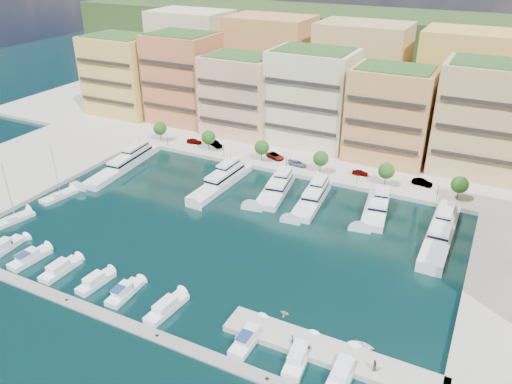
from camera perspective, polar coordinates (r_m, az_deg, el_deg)
ground at (r=100.44m, az=-3.69°, el=-4.60°), size 400.00×400.00×0.00m
north_quay at (r=151.72m, az=8.18°, el=6.48°), size 220.00×64.00×2.00m
hillside at (r=195.73m, az=12.94°, el=10.79°), size 240.00×40.00×58.00m
south_pontoon at (r=82.86m, az=-16.32°, el=-13.71°), size 72.00×2.20×0.35m
finger_pier at (r=74.83m, az=8.44°, el=-18.01°), size 32.00×5.00×2.00m
apartment_0 at (r=169.93m, az=-15.00°, el=12.79°), size 22.00×16.50×24.80m
apartment_1 at (r=157.90m, az=-8.34°, el=12.74°), size 20.00×16.50×26.80m
apartment_2 at (r=146.05m, az=-1.79°, el=11.02°), size 20.00×15.50×22.80m
apartment_3 at (r=139.03m, az=6.37°, el=10.68°), size 22.00×16.50×25.80m
apartment_4 at (r=131.77m, az=15.08°, el=8.54°), size 20.00×15.50×23.80m
apartment_5 at (r=131.02m, az=24.79°, el=7.55°), size 22.00×16.50×26.80m
backblock_0 at (r=181.28m, az=-7.31°, el=15.19°), size 26.00×18.00×30.00m
backblock_1 at (r=166.78m, az=1.61°, el=14.36°), size 26.00×18.00×30.00m
backblock_2 at (r=156.73m, az=11.84°, el=12.99°), size 26.00×18.00×30.00m
backblock_3 at (r=152.04m, az=22.92°, el=11.03°), size 26.00×18.00×30.00m
tree_0 at (r=144.14m, az=-10.92°, el=7.16°), size 3.80×3.80×5.65m
tree_1 at (r=135.42m, az=-5.46°, el=6.23°), size 3.80×3.80×5.65m
tree_2 at (r=128.12m, az=0.67°, el=5.11°), size 3.80×3.80×5.65m
tree_3 at (r=122.48m, az=7.42°, el=3.81°), size 3.80×3.80×5.65m
tree_4 at (r=118.75m, az=14.68°, el=2.35°), size 3.80×3.80×5.65m
tree_5 at (r=117.10m, az=22.26°, el=0.77°), size 3.80×3.80×5.65m
lamppost_0 at (r=140.43m, az=-10.13°, el=6.29°), size 0.30×0.30×4.20m
lamppost_1 at (r=131.00m, az=-3.73°, el=5.13°), size 0.30×0.30×4.20m
lamppost_2 at (r=123.48m, az=3.53°, el=3.73°), size 0.30×0.30×4.20m
lamppost_3 at (r=118.24m, az=11.56°, el=2.10°), size 0.30×0.30×4.20m
lamppost_4 at (r=115.60m, az=20.11°, el=0.32°), size 0.30×0.30×4.20m
yacht_0 at (r=132.44m, az=-14.63°, el=3.30°), size 6.61×27.51×7.30m
yacht_2 at (r=118.98m, az=-3.84°, el=1.39°), size 5.32×22.67×7.30m
yacht_3 at (r=115.23m, az=2.41°, el=0.53°), size 7.55×18.27×7.30m
yacht_4 at (r=111.72m, az=6.54°, el=-0.60°), size 6.19×19.36×7.30m
yacht_5 at (r=109.69m, az=13.63°, el=-1.73°), size 6.80×16.35×7.30m
yacht_6 at (r=104.85m, az=20.39°, el=-4.20°), size 4.72×24.15×7.30m
cruiser_0 at (r=105.58m, az=-26.97°, el=-5.79°), size 3.35×9.12×2.55m
cruiser_1 at (r=100.46m, az=-24.47°, el=-6.91°), size 3.32×7.94×2.66m
cruiser_2 at (r=95.27m, az=-21.47°, el=-8.24°), size 2.82×7.85×2.55m
cruiser_3 at (r=90.09m, az=-17.88°, el=-9.79°), size 2.93×7.24×2.55m
cruiser_4 at (r=86.41m, az=-14.84°, el=-11.06°), size 2.76×7.28×2.66m
cruiser_5 at (r=81.93m, az=-10.20°, el=-12.93°), size 3.29×8.51×2.55m
cruiser_7 at (r=75.77m, az=-0.85°, el=-16.34°), size 2.67×8.30×2.66m
cruiser_8 at (r=73.49m, az=4.92°, el=-18.20°), size 3.32×8.57×2.55m
cruiser_9 at (r=72.21m, az=9.90°, el=-19.63°), size 2.86×8.81×2.55m
sailboat_1 at (r=121.56m, az=-21.60°, el=-0.48°), size 4.22×8.90×13.20m
sailboat_0 at (r=115.44m, az=-25.95°, el=-2.87°), size 4.46×8.57×13.20m
tender_2 at (r=76.42m, az=12.06°, el=-16.86°), size 3.62×2.75×0.70m
tender_1 at (r=80.19m, az=3.31°, el=-13.62°), size 1.77×1.57×0.85m
car_0 at (r=141.71m, az=-7.08°, el=5.79°), size 4.46×2.38×1.45m
car_1 at (r=138.99m, az=-4.65°, el=5.50°), size 4.83×3.34×1.51m
car_2 at (r=130.88m, az=2.22°, el=4.15°), size 5.73×4.22×1.45m
car_3 at (r=126.81m, az=4.74°, el=3.28°), size 4.86×2.22×1.38m
car_4 at (r=124.03m, az=11.83°, el=2.19°), size 4.08×2.05×1.33m
car_5 at (r=122.51m, az=18.45°, el=1.05°), size 4.80×2.19×1.53m
person_0 at (r=74.05m, az=4.18°, el=-16.42°), size 0.50×0.63×1.52m
person_1 at (r=71.96m, az=13.33°, el=-18.71°), size 1.11×1.06×1.81m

